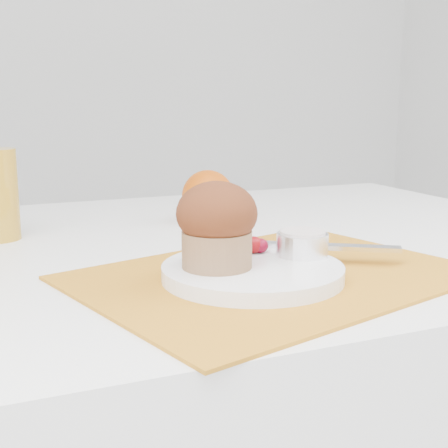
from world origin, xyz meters
name	(u,v)px	position (x,y,z in m)	size (l,w,h in m)	color
placemat	(274,275)	(0.03, -0.15, 0.75)	(0.42, 0.31, 0.00)	#BE761A
plate	(253,272)	(0.00, -0.16, 0.76)	(0.20, 0.20, 0.02)	white
ramekin	(302,244)	(0.07, -0.15, 0.78)	(0.06, 0.06, 0.03)	white
cream	(303,233)	(0.07, -0.15, 0.80)	(0.05, 0.05, 0.01)	silver
raspberry_near	(260,246)	(0.03, -0.12, 0.78)	(0.02, 0.02, 0.02)	#510211
raspberry_far	(254,245)	(0.02, -0.12, 0.78)	(0.02, 0.02, 0.02)	#5F0205
butter_knife	(308,246)	(0.09, -0.12, 0.77)	(0.22, 0.02, 0.01)	silver
orange	(208,196)	(0.08, 0.17, 0.79)	(0.08, 0.08, 0.08)	#C74F07
muffin	(217,224)	(-0.04, -0.16, 0.82)	(0.10, 0.10, 0.09)	olive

